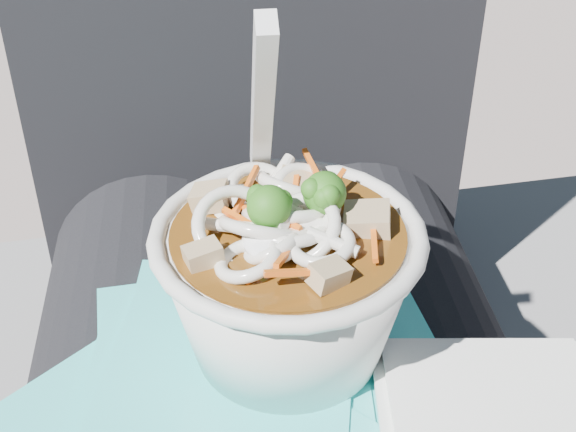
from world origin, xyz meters
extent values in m
cube|color=#2FC6C6|center=(-0.06, -0.02, 0.63)|extent=(0.20, 0.20, 0.00)
cube|color=#2FC6C6|center=(-0.01, 0.02, 0.63)|extent=(0.19, 0.20, 0.00)
cube|color=#2FC6C6|center=(0.00, 0.00, 0.64)|extent=(0.21, 0.22, 0.00)
cube|color=#2FC6C6|center=(-0.01, 0.01, 0.64)|extent=(0.20, 0.18, 0.00)
cube|color=#2FC6C6|center=(-0.03, -0.01, 0.64)|extent=(0.17, 0.16, 0.00)
cube|color=#2FC6C6|center=(-0.04, -0.02, 0.64)|extent=(0.17, 0.21, 0.00)
cube|color=white|center=(0.10, -0.05, 0.65)|extent=(0.13, 0.13, 0.00)
cube|color=white|center=(0.10, -0.05, 0.65)|extent=(0.12, 0.12, 0.00)
torus|color=silver|center=(0.00, 0.02, 0.72)|extent=(0.14, 0.14, 0.01)
cylinder|color=#4C2B0A|center=(0.00, 0.02, 0.72)|extent=(0.12, 0.12, 0.01)
torus|color=silver|center=(-0.01, 0.02, 0.72)|extent=(0.06, 0.06, 0.04)
torus|color=silver|center=(-0.01, 0.00, 0.72)|extent=(0.03, 0.04, 0.03)
torus|color=silver|center=(-0.02, 0.02, 0.73)|extent=(0.06, 0.05, 0.04)
torus|color=silver|center=(-0.02, 0.04, 0.72)|extent=(0.05, 0.05, 0.01)
torus|color=silver|center=(0.00, 0.03, 0.73)|extent=(0.05, 0.05, 0.03)
torus|color=silver|center=(-0.01, 0.05, 0.73)|extent=(0.04, 0.04, 0.02)
torus|color=silver|center=(0.01, 0.01, 0.73)|extent=(0.05, 0.06, 0.04)
torus|color=silver|center=(0.00, 0.02, 0.73)|extent=(0.05, 0.05, 0.01)
torus|color=silver|center=(0.01, 0.04, 0.72)|extent=(0.04, 0.04, 0.03)
torus|color=silver|center=(0.02, 0.00, 0.73)|extent=(0.04, 0.04, 0.01)
torus|color=silver|center=(0.01, 0.06, 0.73)|extent=(0.06, 0.05, 0.03)
torus|color=silver|center=(0.02, 0.05, 0.73)|extent=(0.05, 0.04, 0.03)
torus|color=silver|center=(-0.02, -0.01, 0.73)|extent=(0.05, 0.05, 0.02)
torus|color=silver|center=(0.01, 0.03, 0.72)|extent=(0.05, 0.06, 0.04)
torus|color=silver|center=(0.00, 0.02, 0.72)|extent=(0.03, 0.03, 0.02)
cylinder|color=silver|center=(0.01, 0.03, 0.73)|extent=(0.03, 0.02, 0.02)
cylinder|color=silver|center=(-0.01, 0.02, 0.73)|extent=(0.03, 0.03, 0.02)
cylinder|color=silver|center=(0.02, 0.00, 0.73)|extent=(0.03, 0.02, 0.01)
cylinder|color=silver|center=(-0.02, 0.02, 0.73)|extent=(0.03, 0.02, 0.01)
cylinder|color=silver|center=(0.03, 0.04, 0.73)|extent=(0.02, 0.02, 0.02)
cylinder|color=silver|center=(0.00, 0.06, 0.73)|extent=(0.03, 0.03, 0.02)
cylinder|color=#70AB53|center=(0.02, 0.03, 0.73)|extent=(0.01, 0.01, 0.01)
sphere|color=#1C5713|center=(0.02, 0.03, 0.74)|extent=(0.02, 0.02, 0.02)
sphere|color=#1C5713|center=(0.02, 0.02, 0.74)|extent=(0.01, 0.01, 0.01)
sphere|color=#1C5713|center=(0.03, 0.03, 0.74)|extent=(0.01, 0.01, 0.01)
sphere|color=#1C5713|center=(0.02, 0.02, 0.74)|extent=(0.01, 0.01, 0.01)
sphere|color=#1C5713|center=(0.02, 0.02, 0.74)|extent=(0.01, 0.01, 0.01)
cylinder|color=#70AB53|center=(-0.01, 0.02, 0.73)|extent=(0.01, 0.01, 0.01)
sphere|color=#1C5713|center=(-0.01, 0.02, 0.74)|extent=(0.02, 0.02, 0.02)
sphere|color=#1C5713|center=(-0.01, 0.02, 0.74)|extent=(0.01, 0.01, 0.01)
sphere|color=#1C5713|center=(-0.01, 0.02, 0.74)|extent=(0.01, 0.01, 0.01)
sphere|color=#1C5713|center=(-0.01, 0.02, 0.74)|extent=(0.01, 0.01, 0.01)
sphere|color=#1C5713|center=(0.00, 0.02, 0.74)|extent=(0.01, 0.01, 0.01)
cube|color=#E55B13|center=(0.00, 0.00, 0.73)|extent=(0.02, 0.04, 0.01)
cube|color=#E55B13|center=(0.03, 0.04, 0.73)|extent=(0.02, 0.03, 0.01)
cube|color=#E55B13|center=(-0.01, -0.01, 0.72)|extent=(0.03, 0.03, 0.01)
cube|color=#E55B13|center=(0.05, 0.01, 0.73)|extent=(0.01, 0.04, 0.00)
cube|color=#E55B13|center=(0.01, -0.02, 0.73)|extent=(0.04, 0.01, 0.01)
cube|color=#E55B13|center=(-0.01, 0.01, 0.73)|extent=(0.03, 0.03, 0.01)
cube|color=#E55B13|center=(-0.02, 0.04, 0.73)|extent=(0.02, 0.04, 0.02)
cube|color=#E55B13|center=(0.01, 0.03, 0.73)|extent=(0.01, 0.04, 0.02)
cube|color=#E55B13|center=(-0.01, 0.02, 0.73)|extent=(0.03, 0.03, 0.01)
cube|color=#E55B13|center=(0.02, 0.05, 0.73)|extent=(0.01, 0.05, 0.01)
cube|color=#9F805A|center=(0.04, 0.02, 0.72)|extent=(0.03, 0.03, 0.02)
cube|color=#9F805A|center=(0.01, 0.05, 0.73)|extent=(0.03, 0.03, 0.02)
cube|color=#9F805A|center=(-0.03, 0.05, 0.73)|extent=(0.02, 0.02, 0.02)
cube|color=#9F805A|center=(-0.04, 0.00, 0.73)|extent=(0.02, 0.02, 0.01)
cube|color=#9F805A|center=(0.02, -0.02, 0.73)|extent=(0.02, 0.02, 0.01)
ellipsoid|color=white|center=(-0.01, 0.01, 0.73)|extent=(0.03, 0.04, 0.01)
cube|color=white|center=(-0.01, 0.05, 0.78)|extent=(0.01, 0.08, 0.12)
camera|label=1|loc=(-0.03, -0.31, 0.96)|focal=50.00mm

